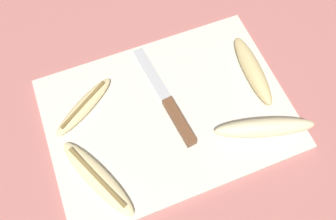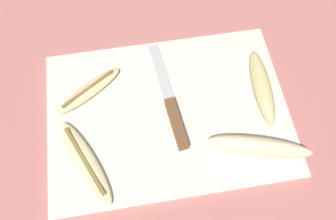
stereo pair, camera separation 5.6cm
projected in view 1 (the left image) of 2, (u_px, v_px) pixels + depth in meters
name	position (u px, v px, depth m)	size (l,w,h in m)	color
ground_plane	(168.00, 114.00, 0.66)	(4.00, 4.00, 0.00)	#B76B66
cutting_board	(168.00, 113.00, 0.66)	(0.48, 0.34, 0.01)	silver
knife	(173.00, 112.00, 0.65)	(0.05, 0.25, 0.02)	brown
banana_soft_right	(97.00, 178.00, 0.59)	(0.11, 0.19, 0.02)	beige
banana_ripe_center	(84.00, 106.00, 0.65)	(0.15, 0.11, 0.02)	beige
banana_spotted_left	(252.00, 70.00, 0.68)	(0.05, 0.17, 0.03)	#DBC684
banana_pale_long	(264.00, 128.00, 0.62)	(0.19, 0.09, 0.04)	beige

